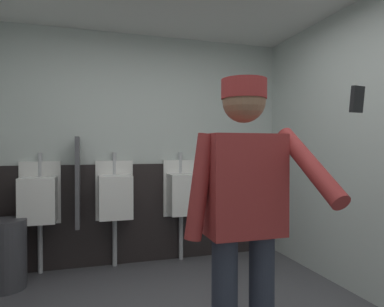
# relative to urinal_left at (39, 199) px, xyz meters

# --- Properties ---
(wall_back) EXTENTS (3.92, 0.12, 2.57)m
(wall_back) POSITION_rel_urinal_left_xyz_m (1.06, 0.22, 0.51)
(wall_back) COLOR silver
(wall_back) RESTS_ON ground_plane
(wainscot_band_back) EXTENTS (3.32, 0.03, 1.11)m
(wainscot_band_back) POSITION_rel_urinal_left_xyz_m (1.06, 0.14, -0.22)
(wainscot_band_back) COLOR black
(wainscot_band_back) RESTS_ON ground_plane
(urinal_left) EXTENTS (0.40, 0.34, 1.24)m
(urinal_left) POSITION_rel_urinal_left_xyz_m (0.00, 0.00, 0.00)
(urinal_left) COLOR white
(urinal_left) RESTS_ON ground_plane
(urinal_middle) EXTENTS (0.40, 0.34, 1.24)m
(urinal_middle) POSITION_rel_urinal_left_xyz_m (0.75, 0.00, 0.00)
(urinal_middle) COLOR white
(urinal_middle) RESTS_ON ground_plane
(urinal_right) EXTENTS (0.40, 0.34, 1.24)m
(urinal_right) POSITION_rel_urinal_left_xyz_m (1.50, 0.00, 0.00)
(urinal_right) COLOR white
(urinal_right) RESTS_ON ground_plane
(privacy_divider_panel) EXTENTS (0.04, 0.40, 0.90)m
(privacy_divider_panel) POSITION_rel_urinal_left_xyz_m (0.38, -0.07, 0.17)
(privacy_divider_panel) COLOR #4C4C51
(person) EXTENTS (0.63, 0.60, 1.66)m
(person) POSITION_rel_urinal_left_xyz_m (1.28, -2.03, 0.20)
(person) COLOR #2D3342
(person) RESTS_ON ground_plane
(cell_phone) EXTENTS (0.06, 0.04, 0.11)m
(cell_phone) POSITION_rel_urinal_left_xyz_m (1.56, -2.54, 0.71)
(cell_phone) COLOR black
(trash_bin) EXTENTS (0.37, 0.37, 0.63)m
(trash_bin) POSITION_rel_urinal_left_xyz_m (-0.26, -0.24, -0.46)
(trash_bin) COLOR #38383D
(trash_bin) RESTS_ON ground_plane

